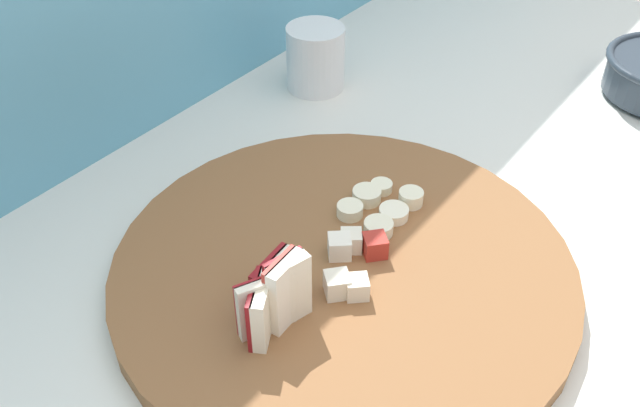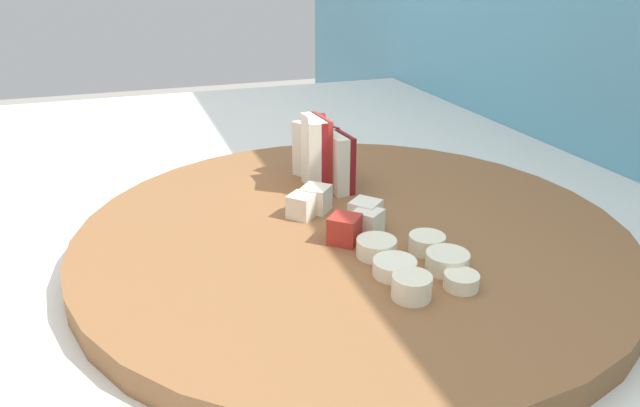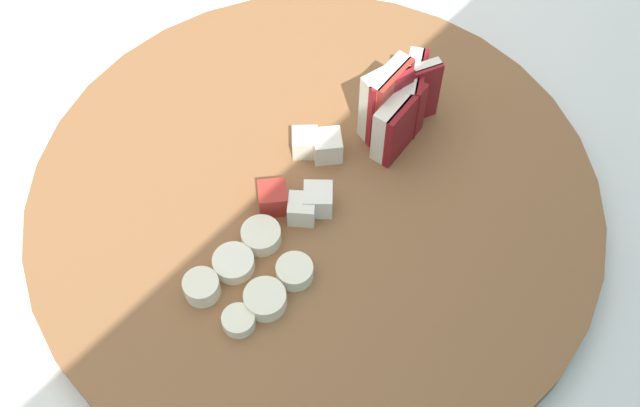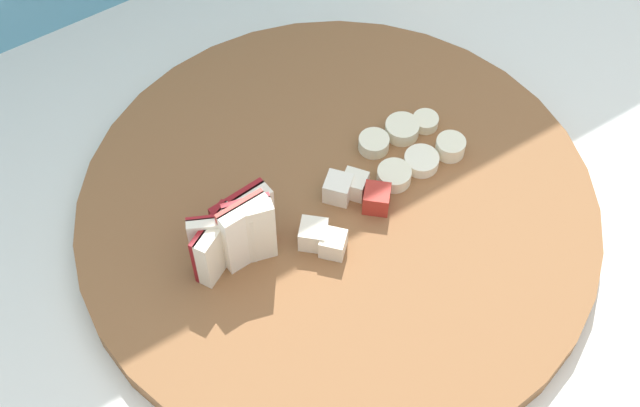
{
  "view_description": "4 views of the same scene",
  "coord_description": "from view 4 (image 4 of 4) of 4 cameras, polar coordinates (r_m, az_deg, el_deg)",
  "views": [
    {
      "loc": [
        -0.49,
        -0.2,
        1.35
      ],
      "look_at": [
        -0.09,
        0.11,
        0.94
      ],
      "focal_mm": 39.5,
      "sensor_mm": 36.0,
      "label": 1
    },
    {
      "loc": [
        0.29,
        -0.09,
        1.1
      ],
      "look_at": [
        -0.1,
        0.05,
        0.92
      ],
      "focal_mm": 32.53,
      "sensor_mm": 36.0,
      "label": 2
    },
    {
      "loc": [
        0.15,
        0.3,
        1.41
      ],
      "look_at": [
        -0.09,
        0.08,
        0.9
      ],
      "focal_mm": 45.72,
      "sensor_mm": 36.0,
      "label": 3
    },
    {
      "loc": [
        -0.34,
        -0.28,
        1.52
      ],
      "look_at": [
        -0.11,
        0.07,
        0.91
      ],
      "focal_mm": 50.98,
      "sensor_mm": 36.0,
      "label": 4
    }
  ],
  "objects": [
    {
      "name": "tile_backsplash",
      "position": [
        1.11,
        -5.14,
        10.26
      ],
      "size": [
        2.4,
        0.04,
        1.47
      ],
      "primitive_type": "cube",
      "color": "#5BA3C1",
      "rests_on": "ground"
    },
    {
      "name": "cutting_board",
      "position": [
        0.76,
        1.12,
        -0.61
      ],
      "size": [
        0.44,
        0.44,
        0.02
      ],
      "primitive_type": "cylinder",
      "color": "brown",
      "rests_on": "tiled_countertop"
    },
    {
      "name": "apple_wedge_fan",
      "position": [
        0.71,
        -5.25,
        -1.81
      ],
      "size": [
        0.08,
        0.04,
        0.07
      ],
      "color": "maroon",
      "rests_on": "cutting_board"
    },
    {
      "name": "apple_dice_pile",
      "position": [
        0.74,
        1.45,
        -0.37
      ],
      "size": [
        0.09,
        0.07,
        0.02
      ],
      "color": "#EFE5CC",
      "rests_on": "cutting_board"
    },
    {
      "name": "banana_slice_rows",
      "position": [
        0.79,
        5.68,
        3.49
      ],
      "size": [
        0.09,
        0.07,
        0.02
      ],
      "color": "#F4EAC6",
      "rests_on": "cutting_board"
    }
  ]
}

